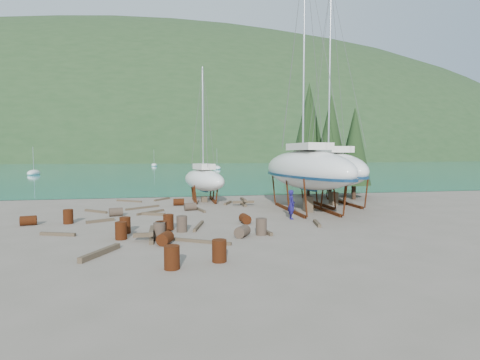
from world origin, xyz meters
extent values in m
plane|color=#675F52|center=(0.00, 0.00, 0.00)|extent=(600.00, 600.00, 0.00)
plane|color=teal|center=(0.00, 315.00, 0.01)|extent=(700.00, 700.00, 0.00)
ellipsoid|color=#20371B|center=(0.00, 320.00, 0.00)|extent=(800.00, 360.00, 110.00)
cube|color=beige|center=(-60.00, 190.00, 2.00)|extent=(6.00, 5.00, 4.00)
cube|color=#A54C2D|center=(-60.00, 190.00, 4.80)|extent=(6.60, 5.60, 1.60)
cube|color=beige|center=(-20.00, 190.00, 2.00)|extent=(6.00, 5.00, 4.00)
cube|color=#A54C2D|center=(-20.00, 190.00, 4.80)|extent=(6.60, 5.60, 1.60)
cube|color=beige|center=(30.00, 190.00, 2.00)|extent=(6.00, 5.00, 4.00)
cube|color=#A54C2D|center=(30.00, 190.00, 4.80)|extent=(6.60, 5.60, 1.60)
cylinder|color=black|center=(12.50, 12.00, 0.80)|extent=(0.36, 0.36, 1.60)
cone|color=black|center=(12.50, 12.00, 5.80)|extent=(3.60, 3.60, 8.40)
cylinder|color=black|center=(14.00, 10.00, 0.68)|extent=(0.36, 0.36, 1.36)
cone|color=black|center=(14.00, 10.00, 4.93)|extent=(3.06, 3.06, 7.14)
cylinder|color=black|center=(11.00, 14.00, 0.92)|extent=(0.36, 0.36, 1.84)
cone|color=black|center=(11.00, 14.00, 6.67)|extent=(4.14, 4.14, 9.66)
cylinder|color=black|center=(15.50, 13.00, 0.72)|extent=(0.36, 0.36, 1.44)
cone|color=black|center=(15.50, 13.00, 5.22)|extent=(3.24, 3.24, 7.56)
ellipsoid|color=silver|center=(-30.00, 60.00, 0.38)|extent=(2.00, 5.00, 1.40)
cylinder|color=silver|center=(-30.00, 60.00, 3.23)|extent=(0.08, 0.08, 5.00)
ellipsoid|color=silver|center=(10.00, 80.00, 0.38)|extent=(2.00, 5.00, 1.40)
cylinder|color=silver|center=(10.00, 80.00, 3.23)|extent=(0.08, 0.08, 5.00)
ellipsoid|color=silver|center=(-8.00, 110.00, 0.38)|extent=(2.00, 5.00, 1.40)
cylinder|color=silver|center=(-8.00, 110.00, 3.23)|extent=(0.08, 0.08, 5.00)
ellipsoid|color=silver|center=(7.01, 4.27, 3.10)|extent=(4.90, 12.71, 2.89)
cube|color=#0E2946|center=(7.01, 3.65, 2.10)|extent=(0.48, 2.24, 1.00)
cube|color=silver|center=(7.01, 3.65, 4.79)|extent=(2.37, 3.91, 0.50)
cylinder|color=silver|center=(7.01, 4.89, 12.08)|extent=(0.14, 0.14, 14.87)
cube|color=#4F2B0D|center=(5.74, 4.27, 0.10)|extent=(0.18, 6.82, 0.20)
cube|color=#4F2B0D|center=(8.27, 4.27, 0.10)|extent=(0.18, 6.82, 0.20)
cube|color=brown|center=(7.01, 3.65, 0.58)|extent=(0.50, 0.80, 1.15)
ellipsoid|color=silver|center=(10.42, 7.28, 2.99)|extent=(3.93, 11.88, 2.77)
cube|color=#0E2946|center=(10.42, 6.69, 2.05)|extent=(0.34, 2.12, 1.00)
cube|color=silver|center=(10.42, 6.69, 4.63)|extent=(2.03, 3.60, 0.50)
cylinder|color=silver|center=(10.42, 7.87, 11.52)|extent=(0.14, 0.14, 14.09)
cube|color=#4F2B0D|center=(9.23, 7.28, 0.10)|extent=(0.18, 6.46, 0.20)
cube|color=#4F2B0D|center=(11.62, 7.28, 0.10)|extent=(0.18, 6.46, 0.20)
cube|color=brown|center=(10.42, 6.69, 0.55)|extent=(0.50, 0.80, 1.10)
ellipsoid|color=silver|center=(0.01, 11.19, 1.93)|extent=(4.39, 7.87, 1.93)
cube|color=#0E2946|center=(0.01, 10.82, 1.41)|extent=(0.62, 1.37, 1.00)
cube|color=silver|center=(0.01, 10.82, 3.14)|extent=(1.88, 2.53, 0.50)
cylinder|color=silver|center=(0.01, 11.57, 7.50)|extent=(0.14, 0.14, 9.01)
cube|color=#4F2B0D|center=(-0.82, 11.19, 0.10)|extent=(0.18, 4.13, 0.20)
cube|color=#4F2B0D|center=(0.83, 11.19, 0.10)|extent=(0.18, 4.13, 0.20)
cube|color=brown|center=(0.01, 10.82, 0.23)|extent=(0.50, 0.80, 0.46)
imported|color=#181252|center=(4.80, 0.92, 0.96)|extent=(0.49, 0.72, 1.92)
cylinder|color=#4F2B0D|center=(-5.41, -1.61, 0.44)|extent=(0.58, 0.58, 0.88)
cylinder|color=#2D2823|center=(0.61, -3.68, 0.29)|extent=(0.97, 1.05, 0.58)
cylinder|color=#4F2B0D|center=(-11.34, 1.80, 0.29)|extent=(0.99, 0.77, 0.58)
cylinder|color=#4F2B0D|center=(-2.99, -8.45, 0.44)|extent=(0.58, 0.58, 0.88)
cylinder|color=#4F2B0D|center=(-2.29, 8.86, 0.29)|extent=(0.88, 0.58, 0.58)
cylinder|color=#2D2823|center=(-2.39, -1.79, 0.44)|extent=(0.58, 0.58, 0.88)
cylinder|color=#4F2B0D|center=(1.50, -0.02, 0.29)|extent=(0.64, 0.92, 0.58)
cylinder|color=#4F2B0D|center=(-1.14, -7.83, 0.44)|extent=(0.58, 0.58, 0.88)
cylinder|color=#4F2B0D|center=(-9.14, 1.92, 0.44)|extent=(0.58, 0.58, 0.88)
cylinder|color=#2D2823|center=(-1.50, 5.95, 0.29)|extent=(0.97, 0.72, 0.58)
cylinder|color=#4F2B0D|center=(-5.44, -3.05, 0.44)|extent=(0.58, 0.58, 0.88)
cylinder|color=#4F2B0D|center=(-3.27, -4.55, 0.29)|extent=(0.85, 1.03, 0.58)
cylinder|color=#4F2B0D|center=(-3.48, -3.26, 0.44)|extent=(0.58, 0.58, 0.88)
cylinder|color=#4F2B0D|center=(-3.12, -1.14, 0.44)|extent=(0.58, 0.58, 0.88)
cylinder|color=#2D2823|center=(-6.66, 4.29, 0.29)|extent=(1.00, 0.78, 0.58)
cylinder|color=#2D2823|center=(-3.56, -3.61, 0.44)|extent=(0.58, 0.58, 0.88)
cylinder|color=#2D2823|center=(1.69, -3.37, 0.44)|extent=(0.58, 0.58, 0.88)
cube|color=brown|center=(-6.58, 12.14, 0.07)|extent=(2.35, 1.62, 0.14)
cube|color=brown|center=(5.66, -1.30, 0.10)|extent=(0.57, 1.75, 0.19)
cube|color=brown|center=(-1.55, -4.57, 0.07)|extent=(2.69, 1.64, 0.15)
cube|color=brown|center=(-7.31, 2.12, 0.09)|extent=(1.61, 1.02, 0.17)
cube|color=brown|center=(-1.40, -0.72, 0.08)|extent=(0.84, 2.72, 0.16)
cube|color=brown|center=(1.86, 8.99, 0.10)|extent=(0.93, 1.66, 0.19)
cube|color=brown|center=(2.03, -3.00, 0.09)|extent=(0.41, 1.63, 0.17)
cube|color=brown|center=(-4.15, 4.14, 0.09)|extent=(1.68, 0.91, 0.19)
cube|color=brown|center=(-3.69, 12.90, 0.08)|extent=(1.48, 1.81, 0.15)
cube|color=brown|center=(-0.82, 5.77, 0.08)|extent=(0.73, 2.58, 0.16)
cube|color=brown|center=(-4.37, 5.14, 0.08)|extent=(1.86, 1.94, 0.15)
cube|color=brown|center=(-8.80, -1.57, 0.08)|extent=(1.92, 0.83, 0.17)
cube|color=brown|center=(-5.09, 7.65, 0.07)|extent=(2.49, 1.87, 0.15)
cube|color=brown|center=(-5.94, -5.96, 0.11)|extent=(1.36, 2.35, 0.23)
cube|color=brown|center=(-8.35, 6.32, 0.08)|extent=(1.86, 1.65, 0.16)
cube|color=brown|center=(-3.92, -3.63, 0.10)|extent=(0.20, 1.80, 0.20)
cube|color=brown|center=(-3.92, -3.63, 0.30)|extent=(1.80, 0.20, 0.20)
cube|color=brown|center=(-3.92, -3.63, 0.50)|extent=(0.20, 1.80, 0.20)
cube|color=brown|center=(2.96, 7.76, 0.10)|extent=(0.20, 1.80, 0.20)
cube|color=brown|center=(2.96, 7.76, 0.30)|extent=(1.80, 0.20, 0.20)
cube|color=brown|center=(2.96, 7.76, 0.50)|extent=(0.20, 1.80, 0.20)
camera|label=1|loc=(-3.06, -22.28, 4.27)|focal=28.00mm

